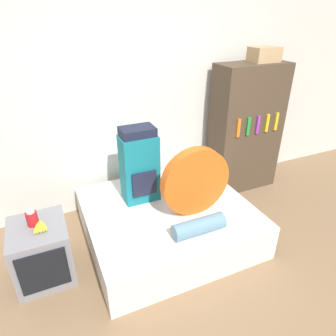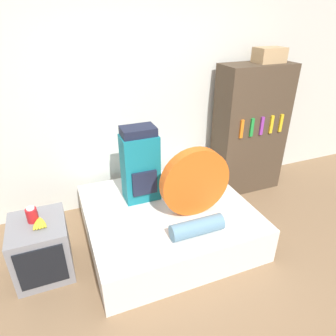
{
  "view_description": "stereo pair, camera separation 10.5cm",
  "coord_description": "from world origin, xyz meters",
  "px_view_note": "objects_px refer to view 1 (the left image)",
  "views": [
    {
      "loc": [
        -1.0,
        -1.47,
        2.2
      ],
      "look_at": [
        0.05,
        0.89,
        0.83
      ],
      "focal_mm": 32.0,
      "sensor_mm": 36.0,
      "label": 1
    },
    {
      "loc": [
        -0.91,
        -1.51,
        2.2
      ],
      "look_at": [
        0.05,
        0.89,
        0.83
      ],
      "focal_mm": 32.0,
      "sensor_mm": 36.0,
      "label": 2
    }
  ],
  "objects_px": {
    "backpack": "(139,166)",
    "cardboard_box": "(264,54)",
    "sleeping_roll": "(199,226)",
    "bookshelf": "(246,129)",
    "tent_bag": "(195,181)",
    "television": "(42,252)",
    "canister": "(32,218)"
  },
  "relations": [
    {
      "from": "television",
      "to": "cardboard_box",
      "type": "relative_size",
      "value": 1.6
    },
    {
      "from": "backpack",
      "to": "canister",
      "type": "bearing_deg",
      "value": -166.76
    },
    {
      "from": "backpack",
      "to": "television",
      "type": "distance_m",
      "value": 1.21
    },
    {
      "from": "bookshelf",
      "to": "cardboard_box",
      "type": "distance_m",
      "value": 0.92
    },
    {
      "from": "backpack",
      "to": "bookshelf",
      "type": "bearing_deg",
      "value": 11.67
    },
    {
      "from": "tent_bag",
      "to": "canister",
      "type": "relative_size",
      "value": 4.82
    },
    {
      "from": "sleeping_roll",
      "to": "bookshelf",
      "type": "relative_size",
      "value": 0.3
    },
    {
      "from": "sleeping_roll",
      "to": "canister",
      "type": "distance_m",
      "value": 1.46
    },
    {
      "from": "tent_bag",
      "to": "sleeping_roll",
      "type": "xyz_separation_m",
      "value": [
        -0.12,
        -0.32,
        -0.27
      ]
    },
    {
      "from": "canister",
      "to": "television",
      "type": "bearing_deg",
      "value": -73.97
    },
    {
      "from": "television",
      "to": "cardboard_box",
      "type": "height_order",
      "value": "cardboard_box"
    },
    {
      "from": "backpack",
      "to": "bookshelf",
      "type": "distance_m",
      "value": 1.61
    },
    {
      "from": "television",
      "to": "canister",
      "type": "height_order",
      "value": "canister"
    },
    {
      "from": "backpack",
      "to": "canister",
      "type": "relative_size",
      "value": 5.57
    },
    {
      "from": "sleeping_roll",
      "to": "canister",
      "type": "xyz_separation_m",
      "value": [
        -1.36,
        0.52,
        0.16
      ]
    },
    {
      "from": "canister",
      "to": "bookshelf",
      "type": "distance_m",
      "value": 2.72
    },
    {
      "from": "sleeping_roll",
      "to": "bookshelf",
      "type": "distance_m",
      "value": 1.73
    },
    {
      "from": "bookshelf",
      "to": "canister",
      "type": "bearing_deg",
      "value": -167.69
    },
    {
      "from": "canister",
      "to": "bookshelf",
      "type": "bearing_deg",
      "value": 12.31
    },
    {
      "from": "tent_bag",
      "to": "sleeping_roll",
      "type": "distance_m",
      "value": 0.44
    },
    {
      "from": "tent_bag",
      "to": "television",
      "type": "bearing_deg",
      "value": 174.45
    },
    {
      "from": "cardboard_box",
      "to": "bookshelf",
      "type": "bearing_deg",
      "value": -179.99
    },
    {
      "from": "backpack",
      "to": "bookshelf",
      "type": "xyz_separation_m",
      "value": [
        1.58,
        0.33,
        0.05
      ]
    },
    {
      "from": "backpack",
      "to": "sleeping_roll",
      "type": "relative_size",
      "value": 1.61
    },
    {
      "from": "cardboard_box",
      "to": "backpack",
      "type": "bearing_deg",
      "value": -169.21
    },
    {
      "from": "tent_bag",
      "to": "bookshelf",
      "type": "bearing_deg",
      "value": 33.62
    },
    {
      "from": "sleeping_roll",
      "to": "canister",
      "type": "height_order",
      "value": "canister"
    },
    {
      "from": "television",
      "to": "bookshelf",
      "type": "bearing_deg",
      "value": 13.49
    },
    {
      "from": "bookshelf",
      "to": "cardboard_box",
      "type": "bearing_deg",
      "value": 0.01
    },
    {
      "from": "television",
      "to": "bookshelf",
      "type": "distance_m",
      "value": 2.76
    },
    {
      "from": "backpack",
      "to": "cardboard_box",
      "type": "bearing_deg",
      "value": 10.79
    },
    {
      "from": "sleeping_roll",
      "to": "bookshelf",
      "type": "xyz_separation_m",
      "value": [
        1.29,
        1.09,
        0.37
      ]
    }
  ]
}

